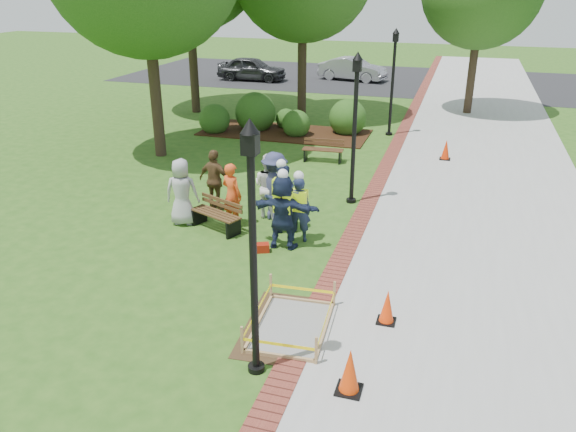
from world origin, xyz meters
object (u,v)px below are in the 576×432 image
(cone_front, at_px, (350,372))
(bench_near, at_px, (216,221))
(lamp_near, at_px, (253,235))
(hivis_worker_c, at_px, (281,196))
(wet_concrete_pad, at_px, (291,317))
(hivis_worker_b, at_px, (298,207))
(hivis_worker_a, at_px, (283,210))

(cone_front, bearing_deg, bench_near, 131.64)
(lamp_near, height_order, hivis_worker_c, lamp_near)
(hivis_worker_c, bearing_deg, wet_concrete_pad, -69.79)
(cone_front, distance_m, hivis_worker_c, 6.31)
(lamp_near, bearing_deg, cone_front, -2.24)
(wet_concrete_pad, relative_size, lamp_near, 0.56)
(cone_front, xyz_separation_m, hivis_worker_b, (-2.33, 5.11, 0.52))
(hivis_worker_c, bearing_deg, hivis_worker_a, -69.91)
(hivis_worker_a, bearing_deg, lamp_near, -77.77)
(wet_concrete_pad, distance_m, cone_front, 1.97)
(bench_near, bearing_deg, hivis_worker_c, 15.97)
(hivis_worker_c, bearing_deg, lamp_near, -76.41)
(hivis_worker_c, bearing_deg, cone_front, -62.40)
(wet_concrete_pad, xyz_separation_m, hivis_worker_a, (-1.19, 3.24, 0.75))
(cone_front, relative_size, hivis_worker_a, 0.41)
(hivis_worker_b, bearing_deg, hivis_worker_a, -117.98)
(bench_near, relative_size, hivis_worker_c, 0.80)
(hivis_worker_c, bearing_deg, hivis_worker_b, -38.19)
(wet_concrete_pad, distance_m, hivis_worker_a, 3.53)
(bench_near, bearing_deg, hivis_worker_b, 0.16)
(lamp_near, height_order, hivis_worker_b, lamp_near)
(wet_concrete_pad, relative_size, hivis_worker_b, 1.32)
(cone_front, bearing_deg, hivis_worker_b, 114.48)
(wet_concrete_pad, xyz_separation_m, bench_near, (-3.16, 3.70, 0.02))
(wet_concrete_pad, height_order, lamp_near, lamp_near)
(cone_front, height_order, hivis_worker_c, hivis_worker_c)
(wet_concrete_pad, bearing_deg, hivis_worker_b, 104.36)
(hivis_worker_b, height_order, hivis_worker_c, hivis_worker_c)
(wet_concrete_pad, xyz_separation_m, lamp_near, (-0.20, -1.34, 2.25))
(bench_near, relative_size, hivis_worker_a, 0.77)
(hivis_worker_b, relative_size, hivis_worker_c, 0.95)
(bench_near, distance_m, lamp_near, 6.25)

